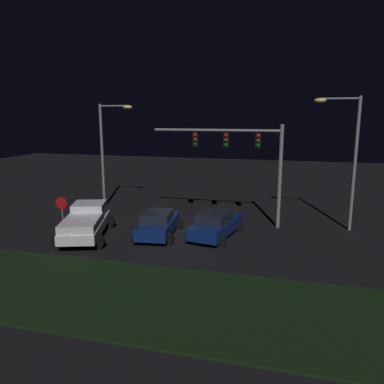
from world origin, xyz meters
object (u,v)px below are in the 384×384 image
(car_sedan, at_px, (216,225))
(stop_sign, at_px, (62,208))
(street_lamp_right, at_px, (347,147))
(pickup_truck, at_px, (86,220))
(traffic_signal_gantry, at_px, (241,150))
(car_sedan_far, at_px, (158,223))
(street_lamp_left, at_px, (108,143))

(car_sedan, distance_m, stop_sign, 9.32)
(street_lamp_right, height_order, stop_sign, street_lamp_right)
(pickup_truck, height_order, traffic_signal_gantry, traffic_signal_gantry)
(car_sedan_far, relative_size, stop_sign, 2.05)
(car_sedan, bearing_deg, car_sedan_far, 111.29)
(traffic_signal_gantry, xyz_separation_m, street_lamp_right, (6.27, 0.59, 0.24))
(car_sedan_far, xyz_separation_m, stop_sign, (-5.79, -0.98, 0.82))
(street_lamp_right, bearing_deg, stop_sign, -162.81)
(pickup_truck, xyz_separation_m, traffic_signal_gantry, (8.39, 4.77, 3.90))
(car_sedan, height_order, stop_sign, stop_sign)
(car_sedan_far, bearing_deg, street_lamp_left, 39.28)
(car_sedan, distance_m, street_lamp_left, 11.50)
(car_sedan, xyz_separation_m, stop_sign, (-9.14, -1.63, 0.82))
(street_lamp_right, bearing_deg, pickup_truck, -159.92)
(pickup_truck, xyz_separation_m, street_lamp_right, (14.66, 5.36, 4.14))
(pickup_truck, bearing_deg, stop_sign, 62.69)
(street_lamp_left, bearing_deg, pickup_truck, -74.22)
(street_lamp_right, bearing_deg, car_sedan_far, -158.93)
(pickup_truck, xyz_separation_m, car_sedan, (7.37, 1.90, -0.26))
(stop_sign, bearing_deg, pickup_truck, -8.91)
(street_lamp_left, xyz_separation_m, stop_sign, (0.23, -6.78, -3.42))
(stop_sign, bearing_deg, car_sedan_far, 9.63)
(street_lamp_left, bearing_deg, car_sedan, -28.80)
(street_lamp_right, bearing_deg, street_lamp_left, 174.18)
(car_sedan_far, height_order, street_lamp_left, street_lamp_left)
(street_lamp_left, height_order, stop_sign, street_lamp_left)
(traffic_signal_gantry, height_order, stop_sign, traffic_signal_gantry)
(street_lamp_left, distance_m, stop_sign, 7.60)
(traffic_signal_gantry, bearing_deg, car_sedan_far, -141.26)
(car_sedan_far, xyz_separation_m, street_lamp_right, (10.64, 4.10, 4.40))
(car_sedan, bearing_deg, stop_sign, 110.50)
(car_sedan_far, height_order, stop_sign, stop_sign)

